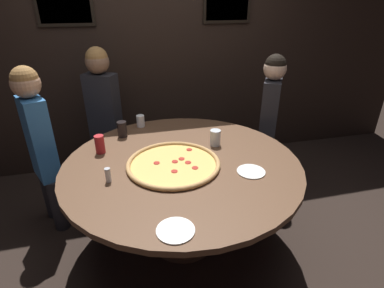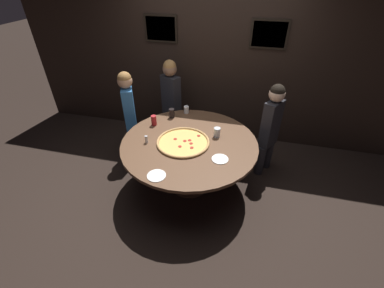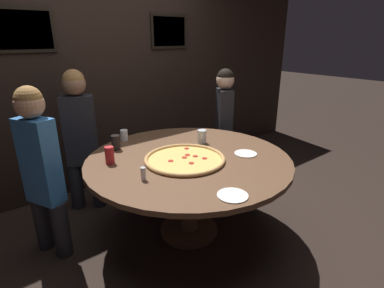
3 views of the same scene
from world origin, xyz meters
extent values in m
plane|color=black|center=(0.00, 0.00, 0.00)|extent=(24.00, 24.00, 0.00)
cube|color=black|center=(0.00, 1.45, 1.30)|extent=(6.40, 0.06, 2.60)
cube|color=black|center=(-0.80, 1.41, 1.75)|extent=(0.52, 0.02, 0.40)
cube|color=#B2A893|center=(-0.80, 1.40, 1.75)|extent=(0.46, 0.01, 0.34)
cube|color=black|center=(0.80, 1.41, 1.75)|extent=(0.52, 0.02, 0.40)
cube|color=slate|center=(0.80, 1.40, 1.75)|extent=(0.46, 0.01, 0.34)
cylinder|color=brown|center=(0.00, 0.00, 0.72)|extent=(1.71, 1.71, 0.04)
cylinder|color=brown|center=(0.00, 0.00, 0.35)|extent=(0.16, 0.16, 0.70)
cylinder|color=brown|center=(0.00, 0.00, 0.02)|extent=(0.52, 0.52, 0.04)
cylinder|color=#EAB75B|center=(-0.07, -0.04, 0.75)|extent=(0.62, 0.62, 0.01)
torus|color=tan|center=(-0.07, -0.04, 0.76)|extent=(0.66, 0.66, 0.03)
cylinder|color=#A8281E|center=(-0.05, -0.01, 0.75)|extent=(0.04, 0.04, 0.00)
cylinder|color=#A8281E|center=(0.00, 0.02, 0.75)|extent=(0.04, 0.04, 0.00)
cylinder|color=#A8281E|center=(-0.18, 0.00, 0.75)|extent=(0.04, 0.04, 0.00)
cylinder|color=#A8281E|center=(0.06, -0.13, 0.75)|extent=(0.04, 0.04, 0.00)
cylinder|color=#A8281E|center=(0.09, 0.14, 0.75)|extent=(0.04, 0.04, 0.00)
cylinder|color=#A8281E|center=(0.03, -0.05, 0.75)|extent=(0.04, 0.04, 0.00)
cylinder|color=#A8281E|center=(-0.08, -0.14, 0.75)|extent=(0.04, 0.04, 0.00)
cylinder|color=silver|center=(0.31, 0.20, 0.80)|extent=(0.08, 0.08, 0.13)
cylinder|color=white|center=(-0.23, 0.72, 0.79)|extent=(0.07, 0.07, 0.11)
cylinder|color=#B22328|center=(-0.57, 0.28, 0.81)|extent=(0.07, 0.07, 0.14)
cylinder|color=black|center=(-0.40, 0.54, 0.81)|extent=(0.08, 0.08, 0.13)
cylinder|color=white|center=(0.43, -0.25, 0.74)|extent=(0.19, 0.19, 0.01)
cylinder|color=white|center=(-0.18, -0.69, 0.74)|extent=(0.20, 0.20, 0.01)
cylinder|color=silver|center=(-0.51, -0.14, 0.78)|extent=(0.04, 0.04, 0.08)
cylinder|color=#B7B7BC|center=(-0.51, -0.14, 0.83)|extent=(0.04, 0.04, 0.01)
cylinder|color=#232328|center=(1.04, 0.68, 0.24)|extent=(0.17, 0.17, 0.47)
cylinder|color=#232328|center=(0.93, 0.50, 0.24)|extent=(0.17, 0.17, 0.47)
cube|color=#232328|center=(0.98, 0.59, 0.80)|extent=(0.27, 0.32, 0.66)
sphere|color=beige|center=(0.98, 0.59, 1.23)|extent=(0.20, 0.20, 0.20)
sphere|color=black|center=(0.98, 0.59, 1.27)|extent=(0.19, 0.19, 0.19)
cylinder|color=#232328|center=(-0.46, 0.95, 0.25)|extent=(0.18, 0.18, 0.49)
cylinder|color=#232328|center=(-0.65, 1.06, 0.25)|extent=(0.18, 0.18, 0.49)
cube|color=#232328|center=(-0.55, 1.00, 0.83)|extent=(0.33, 0.28, 0.69)
sphere|color=#8C664C|center=(-0.55, 1.00, 1.28)|extent=(0.21, 0.21, 0.21)
sphere|color=#9E703D|center=(-0.55, 1.00, 1.32)|extent=(0.20, 0.20, 0.20)
cylinder|color=#232328|center=(-0.99, 0.40, 0.24)|extent=(0.17, 0.17, 0.48)
cylinder|color=#232328|center=(-1.08, 0.59, 0.24)|extent=(0.17, 0.17, 0.48)
cube|color=#3370B2|center=(-1.03, 0.50, 0.81)|extent=(0.26, 0.32, 0.67)
sphere|color=tan|center=(-1.03, 0.50, 1.25)|extent=(0.21, 0.21, 0.21)
sphere|color=#9E703D|center=(-1.03, 0.50, 1.28)|extent=(0.19, 0.19, 0.19)
camera|label=1|loc=(-0.38, -1.84, 1.81)|focal=28.00mm
camera|label=2|loc=(0.66, -2.54, 2.57)|focal=24.00mm
camera|label=3|loc=(-1.43, -1.84, 1.70)|focal=28.00mm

